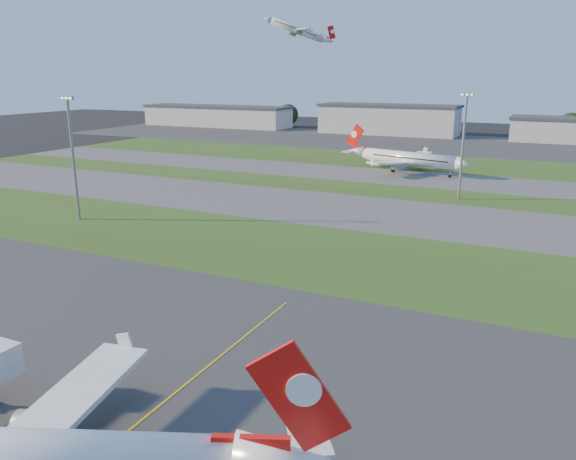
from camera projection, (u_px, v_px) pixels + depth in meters
The scene contains 20 objects.
ground at pixel (98, 408), 52.29m from camera, with size 700.00×700.00×0.00m, color black.
apron_near at pixel (98, 408), 52.29m from camera, with size 300.00×70.00×0.01m, color #333335.
grass_strip_a at pixel (315, 253), 97.45m from camera, with size 300.00×34.00×0.01m, color #354C19.
taxiway_a at pixel (373, 213), 126.11m from camera, with size 300.00×32.00×0.01m, color #515154.
grass_strip_b at pixel (401, 192), 147.82m from camera, with size 300.00×18.00×0.01m, color #354C19.
taxiway_b at pixel (420, 179), 166.93m from camera, with size 300.00×26.00×0.01m, color #515154.
grass_strip_c at pixel (442, 164), 195.58m from camera, with size 300.00×40.00×0.01m, color #354C19.
apron_far at pixel (468, 145), 247.69m from camera, with size 400.00×80.00×0.01m, color #333335.
yellow_line at pixel (140, 422), 50.21m from camera, with size 0.25×60.00×0.02m, color gold.
airliner_parked at pixel (12, 460), 38.73m from camera, with size 37.38×31.76×12.37m.
airliner_taxiing at pixel (408, 159), 176.66m from camera, with size 39.47×33.14×12.59m.
airliner_departing at pixel (297, 30), 260.66m from camera, with size 25.85×22.72×10.10m.
light_mast_west at pixel (72, 150), 116.43m from camera, with size 3.20×0.70×25.80m.
light_mast_centre at pixel (463, 139), 135.86m from camera, with size 3.20×0.70×25.80m.
hangar_far_west at pixel (217, 116), 334.69m from camera, with size 91.80×23.00×12.20m.
hangar_west at pixel (388, 119), 290.48m from camera, with size 71.40×23.00×15.20m.
tree_far_west at pixel (175, 112), 362.57m from camera, with size 11.00×11.00×12.00m.
tree_west at pixel (288, 115), 330.76m from camera, with size 12.10×12.10×13.20m.
tree_mid_west at pixel (441, 123), 290.08m from camera, with size 9.90×9.90×10.80m.
tree_mid_east at pixel (570, 125), 267.39m from camera, with size 11.55×11.55×12.60m.
Camera 1 is at (35.89, -33.71, 30.03)m, focal length 35.00 mm.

